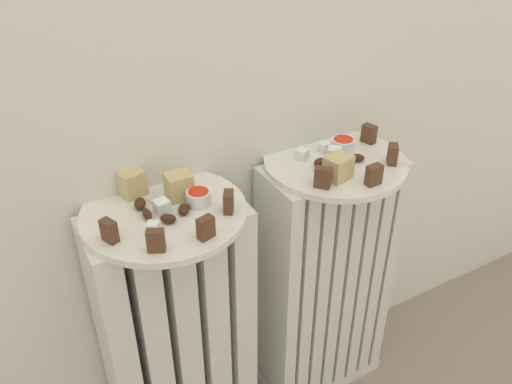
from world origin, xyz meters
name	(u,v)px	position (x,y,z in m)	size (l,w,h in m)	color
radiator_left	(179,342)	(-0.18, 0.28, 0.30)	(0.29, 0.14, 0.61)	silver
radiator_right	(324,284)	(0.18, 0.28, 0.30)	(0.29, 0.14, 0.61)	silver
plate_left	(164,212)	(-0.18, 0.28, 0.61)	(0.28, 0.28, 0.01)	silver
plate_right	(335,162)	(0.18, 0.28, 0.61)	(0.28, 0.28, 0.01)	silver
dark_cake_slice_left_0	(109,231)	(-0.28, 0.24, 0.64)	(0.03, 0.02, 0.04)	#56351E
dark_cake_slice_left_1	(156,241)	(-0.22, 0.18, 0.64)	(0.03, 0.02, 0.04)	#56351E
dark_cake_slice_left_2	(206,228)	(-0.15, 0.18, 0.64)	(0.03, 0.02, 0.04)	#56351E
dark_cake_slice_left_3	(228,202)	(-0.08, 0.22, 0.64)	(0.03, 0.02, 0.04)	#56351E
marble_cake_slice_left_0	(132,184)	(-0.20, 0.35, 0.64)	(0.04, 0.03, 0.05)	tan
marble_cake_slice_left_1	(179,186)	(-0.14, 0.30, 0.64)	(0.04, 0.04, 0.04)	tan
turkish_delight_left_0	(162,207)	(-0.18, 0.27, 0.63)	(0.02, 0.02, 0.02)	white
turkish_delight_left_1	(153,228)	(-0.21, 0.23, 0.63)	(0.02, 0.02, 0.02)	white
medjool_date_left_0	(140,204)	(-0.21, 0.30, 0.63)	(0.03, 0.02, 0.02)	#3D1E0F
medjool_date_left_1	(168,219)	(-0.18, 0.24, 0.63)	(0.03, 0.02, 0.02)	#3D1E0F
medjool_date_left_2	(147,214)	(-0.21, 0.27, 0.62)	(0.03, 0.01, 0.01)	#3D1E0F
medjool_date_left_3	(184,209)	(-0.15, 0.25, 0.63)	(0.03, 0.02, 0.01)	#3D1E0F
jam_bowl_left	(199,197)	(-0.12, 0.27, 0.63)	(0.04, 0.04, 0.03)	white
dark_cake_slice_right_0	(323,178)	(0.10, 0.21, 0.64)	(0.03, 0.02, 0.04)	#56351E
dark_cake_slice_right_1	(374,175)	(0.18, 0.17, 0.64)	(0.03, 0.02, 0.04)	#56351E
dark_cake_slice_right_2	(393,154)	(0.26, 0.22, 0.64)	(0.03, 0.02, 0.04)	#56351E
dark_cake_slice_right_3	(369,134)	(0.28, 0.31, 0.64)	(0.03, 0.02, 0.04)	#56351E
marble_cake_slice_right_0	(338,167)	(0.14, 0.22, 0.64)	(0.05, 0.04, 0.04)	tan
turkish_delight_right_0	(302,154)	(0.12, 0.31, 0.63)	(0.02, 0.02, 0.02)	white
turkish_delight_right_1	(335,154)	(0.17, 0.28, 0.63)	(0.03, 0.03, 0.03)	white
turkish_delight_right_2	(345,162)	(0.17, 0.25, 0.63)	(0.03, 0.03, 0.03)	white
turkish_delight_right_3	(324,147)	(0.18, 0.32, 0.63)	(0.02, 0.02, 0.02)	white
medjool_date_right_0	(320,163)	(0.13, 0.27, 0.63)	(0.03, 0.02, 0.02)	#3D1E0F
medjool_date_right_1	(357,158)	(0.21, 0.25, 0.63)	(0.03, 0.02, 0.02)	#3D1E0F
jam_bowl_right	(343,144)	(0.21, 0.31, 0.63)	(0.05, 0.05, 0.02)	white
fork	(161,205)	(-0.18, 0.29, 0.62)	(0.03, 0.10, 0.00)	silver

